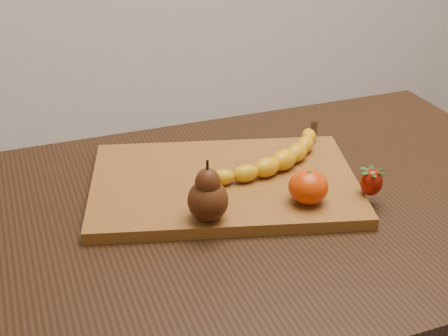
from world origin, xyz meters
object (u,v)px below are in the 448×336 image
object	(u,v)px
pear	(208,190)
mandarin	(308,187)
cutting_board	(224,183)
table	(278,247)

from	to	relation	value
pear	mandarin	bearing A→B (deg)	-3.30
cutting_board	mandarin	world-z (taller)	mandarin
cutting_board	table	bearing A→B (deg)	-25.13
cutting_board	pear	distance (m)	0.14
table	cutting_board	world-z (taller)	cutting_board
pear	table	bearing A→B (deg)	16.93
table	pear	xyz separation A→B (m)	(-0.14, -0.04, 0.17)
cutting_board	mandarin	bearing A→B (deg)	-34.78
cutting_board	mandarin	xyz separation A→B (m)	(0.10, -0.12, 0.04)
mandarin	pear	bearing A→B (deg)	176.70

